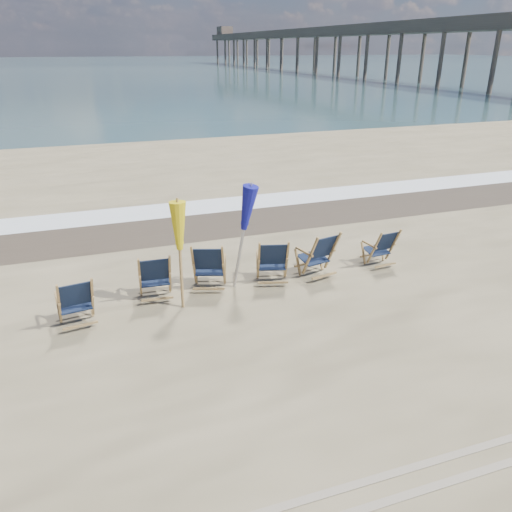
{
  "coord_description": "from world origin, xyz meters",
  "views": [
    {
      "loc": [
        -2.72,
        -5.65,
        4.4
      ],
      "look_at": [
        0.0,
        2.2,
        0.9
      ],
      "focal_mm": 35.0,
      "sensor_mm": 36.0,
      "label": 1
    }
  ],
  "objects_px": {
    "beach_chair_4": "(333,252)",
    "beach_chair_5": "(393,246)",
    "beach_chair_0": "(93,299)",
    "umbrella_blue": "(241,212)",
    "beach_chair_2": "(223,267)",
    "umbrella_yellow": "(179,232)",
    "beach_chair_1": "(170,276)",
    "fishing_pier": "(332,44)",
    "beach_chair_3": "(287,261)"
  },
  "relations": [
    {
      "from": "beach_chair_3",
      "to": "umbrella_yellow",
      "type": "distance_m",
      "value": 2.34
    },
    {
      "from": "beach_chair_1",
      "to": "fishing_pier",
      "type": "height_order",
      "value": "fishing_pier"
    },
    {
      "from": "beach_chair_5",
      "to": "beach_chair_1",
      "type": "bearing_deg",
      "value": -5.76
    },
    {
      "from": "beach_chair_4",
      "to": "beach_chair_5",
      "type": "relative_size",
      "value": 1.15
    },
    {
      "from": "beach_chair_4",
      "to": "beach_chair_0",
      "type": "bearing_deg",
      "value": -6.45
    },
    {
      "from": "beach_chair_2",
      "to": "fishing_pier",
      "type": "xyz_separation_m",
      "value": [
        38.46,
        71.22,
        4.14
      ]
    },
    {
      "from": "beach_chair_5",
      "to": "umbrella_blue",
      "type": "height_order",
      "value": "umbrella_blue"
    },
    {
      "from": "beach_chair_2",
      "to": "beach_chair_5",
      "type": "bearing_deg",
      "value": -160.96
    },
    {
      "from": "beach_chair_3",
      "to": "beach_chair_1",
      "type": "bearing_deg",
      "value": 12.79
    },
    {
      "from": "umbrella_yellow",
      "to": "umbrella_blue",
      "type": "bearing_deg",
      "value": 15.12
    },
    {
      "from": "beach_chair_2",
      "to": "beach_chair_5",
      "type": "relative_size",
      "value": 1.14
    },
    {
      "from": "beach_chair_4",
      "to": "beach_chair_1",
      "type": "bearing_deg",
      "value": -12.24
    },
    {
      "from": "beach_chair_1",
      "to": "umbrella_yellow",
      "type": "relative_size",
      "value": 0.5
    },
    {
      "from": "beach_chair_5",
      "to": "umbrella_blue",
      "type": "bearing_deg",
      "value": -5.65
    },
    {
      "from": "umbrella_yellow",
      "to": "beach_chair_1",
      "type": "bearing_deg",
      "value": 114.57
    },
    {
      "from": "beach_chair_5",
      "to": "fishing_pier",
      "type": "relative_size",
      "value": 0.01
    },
    {
      "from": "beach_chair_0",
      "to": "beach_chair_2",
      "type": "relative_size",
      "value": 0.93
    },
    {
      "from": "beach_chair_1",
      "to": "beach_chair_5",
      "type": "bearing_deg",
      "value": -175.77
    },
    {
      "from": "beach_chair_0",
      "to": "umbrella_blue",
      "type": "relative_size",
      "value": 0.45
    },
    {
      "from": "beach_chair_4",
      "to": "fishing_pier",
      "type": "relative_size",
      "value": 0.01
    },
    {
      "from": "umbrella_yellow",
      "to": "umbrella_blue",
      "type": "height_order",
      "value": "umbrella_blue"
    },
    {
      "from": "beach_chair_1",
      "to": "fishing_pier",
      "type": "bearing_deg",
      "value": -114.94
    },
    {
      "from": "beach_chair_1",
      "to": "beach_chair_2",
      "type": "relative_size",
      "value": 0.96
    },
    {
      "from": "beach_chair_4",
      "to": "umbrella_yellow",
      "type": "relative_size",
      "value": 0.52
    },
    {
      "from": "beach_chair_2",
      "to": "beach_chair_3",
      "type": "bearing_deg",
      "value": -166.63
    },
    {
      "from": "beach_chair_5",
      "to": "beach_chair_0",
      "type": "bearing_deg",
      "value": -1.44
    },
    {
      "from": "beach_chair_0",
      "to": "fishing_pier",
      "type": "height_order",
      "value": "fishing_pier"
    },
    {
      "from": "beach_chair_0",
      "to": "beach_chair_3",
      "type": "height_order",
      "value": "beach_chair_3"
    },
    {
      "from": "umbrella_blue",
      "to": "fishing_pier",
      "type": "height_order",
      "value": "fishing_pier"
    },
    {
      "from": "beach_chair_2",
      "to": "beach_chair_5",
      "type": "xyz_separation_m",
      "value": [
        3.78,
        -0.0,
        -0.06
      ]
    },
    {
      "from": "beach_chair_0",
      "to": "umbrella_blue",
      "type": "xyz_separation_m",
      "value": [
        2.78,
        0.47,
        1.1
      ]
    },
    {
      "from": "beach_chair_4",
      "to": "umbrella_blue",
      "type": "relative_size",
      "value": 0.49
    },
    {
      "from": "umbrella_yellow",
      "to": "fishing_pier",
      "type": "height_order",
      "value": "fishing_pier"
    },
    {
      "from": "umbrella_yellow",
      "to": "beach_chair_4",
      "type": "bearing_deg",
      "value": 5.72
    },
    {
      "from": "beach_chair_0",
      "to": "beach_chair_3",
      "type": "bearing_deg",
      "value": 177.27
    },
    {
      "from": "beach_chair_4",
      "to": "umbrella_blue",
      "type": "bearing_deg",
      "value": -12.37
    },
    {
      "from": "beach_chair_5",
      "to": "umbrella_yellow",
      "type": "distance_m",
      "value": 4.77
    },
    {
      "from": "beach_chair_2",
      "to": "beach_chair_4",
      "type": "relative_size",
      "value": 1.0
    },
    {
      "from": "beach_chair_1",
      "to": "fishing_pier",
      "type": "distance_m",
      "value": 81.56
    },
    {
      "from": "beach_chair_1",
      "to": "beach_chair_3",
      "type": "bearing_deg",
      "value": -178.64
    },
    {
      "from": "beach_chair_2",
      "to": "umbrella_blue",
      "type": "bearing_deg",
      "value": -164.22
    },
    {
      "from": "beach_chair_0",
      "to": "fishing_pier",
      "type": "xyz_separation_m",
      "value": [
        40.88,
        71.72,
        4.18
      ]
    },
    {
      "from": "beach_chair_3",
      "to": "fishing_pier",
      "type": "height_order",
      "value": "fishing_pier"
    },
    {
      "from": "beach_chair_5",
      "to": "fishing_pier",
      "type": "distance_m",
      "value": 79.34
    },
    {
      "from": "beach_chair_0",
      "to": "umbrella_yellow",
      "type": "relative_size",
      "value": 0.49
    },
    {
      "from": "beach_chair_3",
      "to": "beach_chair_4",
      "type": "bearing_deg",
      "value": -159.51
    },
    {
      "from": "umbrella_yellow",
      "to": "beach_chair_3",
      "type": "bearing_deg",
      "value": 6.08
    },
    {
      "from": "beach_chair_2",
      "to": "umbrella_blue",
      "type": "height_order",
      "value": "umbrella_blue"
    },
    {
      "from": "beach_chair_4",
      "to": "beach_chair_5",
      "type": "xyz_separation_m",
      "value": [
        1.47,
        0.03,
        -0.07
      ]
    },
    {
      "from": "beach_chair_1",
      "to": "umbrella_blue",
      "type": "xyz_separation_m",
      "value": [
        1.39,
        -0.0,
        1.09
      ]
    }
  ]
}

